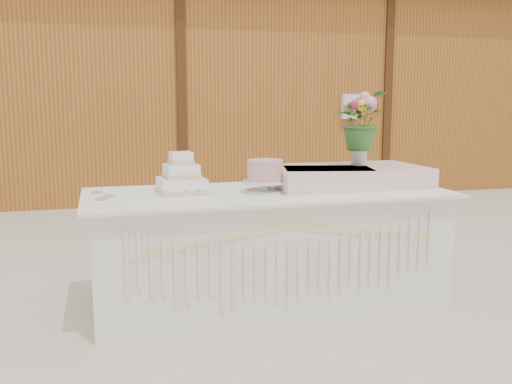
% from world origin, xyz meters
% --- Properties ---
extents(ground, '(80.00, 80.00, 0.00)m').
position_xyz_m(ground, '(0.00, 0.00, 0.00)').
color(ground, beige).
rests_on(ground, ground).
extents(barn, '(12.60, 4.60, 3.30)m').
position_xyz_m(barn, '(-0.01, 5.99, 1.68)').
color(barn, '#A85D23').
rests_on(barn, ground).
extents(cake_table, '(2.40, 1.00, 0.77)m').
position_xyz_m(cake_table, '(0.00, -0.00, 0.39)').
color(cake_table, white).
rests_on(cake_table, ground).
extents(wedding_cake, '(0.32, 0.32, 0.27)m').
position_xyz_m(wedding_cake, '(-0.56, 0.08, 0.86)').
color(wedding_cake, white).
rests_on(wedding_cake, cake_table).
extents(pink_cake_stand, '(0.30, 0.30, 0.22)m').
position_xyz_m(pink_cake_stand, '(-0.03, -0.03, 0.89)').
color(pink_cake_stand, silver).
rests_on(pink_cake_stand, cake_table).
extents(satin_runner, '(1.10, 0.64, 0.14)m').
position_xyz_m(satin_runner, '(0.61, 0.10, 0.84)').
color(satin_runner, '#F6CFC6').
rests_on(satin_runner, cake_table).
extents(flower_vase, '(0.12, 0.12, 0.16)m').
position_xyz_m(flower_vase, '(0.73, 0.16, 0.99)').
color(flower_vase, silver).
rests_on(flower_vase, satin_runner).
extents(bouquet, '(0.50, 0.50, 0.42)m').
position_xyz_m(bouquet, '(0.73, 0.16, 1.27)').
color(bouquet, '#376829').
rests_on(bouquet, flower_vase).
extents(loose_flowers, '(0.15, 0.37, 0.02)m').
position_xyz_m(loose_flowers, '(-1.03, 0.05, 0.78)').
color(loose_flowers, '#CA7B8F').
rests_on(loose_flowers, cake_table).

